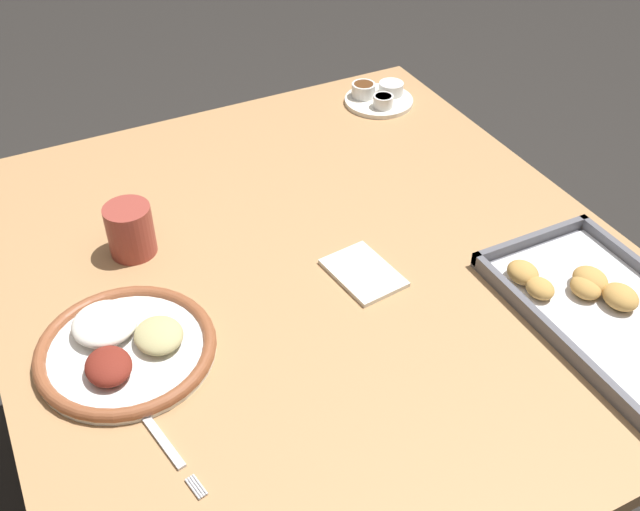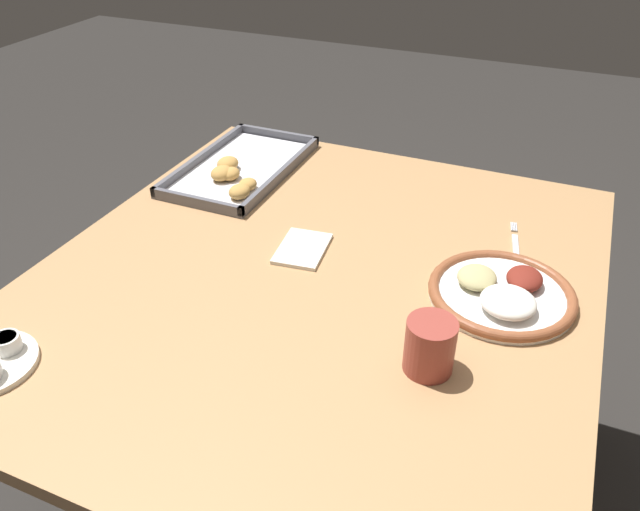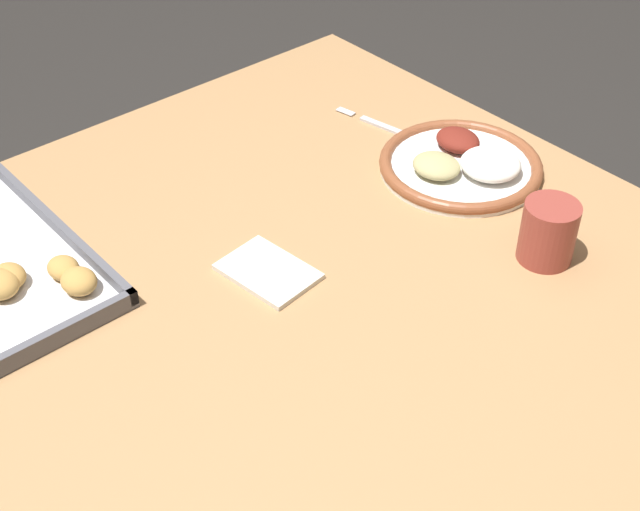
{
  "view_description": "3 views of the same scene",
  "coord_description": "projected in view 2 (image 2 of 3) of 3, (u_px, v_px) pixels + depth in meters",
  "views": [
    {
      "loc": [
        0.87,
        -0.43,
        1.53
      ],
      "look_at": [
        0.02,
        0.0,
        0.74
      ],
      "focal_mm": 42.0,
      "sensor_mm": 36.0,
      "label": 1
    },
    {
      "loc": [
        -0.9,
        -0.39,
        1.41
      ],
      "look_at": [
        0.02,
        0.0,
        0.74
      ],
      "focal_mm": 35.0,
      "sensor_mm": 36.0,
      "label": 2
    },
    {
      "loc": [
        -0.71,
        0.63,
        1.53
      ],
      "look_at": [
        0.02,
        0.0,
        0.74
      ],
      "focal_mm": 50.0,
      "sensor_mm": 36.0,
      "label": 3
    }
  ],
  "objects": [
    {
      "name": "ground_plane",
      "position": [
        317.0,
        499.0,
        1.6
      ],
      "size": [
        8.0,
        8.0,
        0.0
      ],
      "primitive_type": "plane",
      "color": "#282623"
    },
    {
      "name": "dining_table",
      "position": [
        316.0,
        310.0,
        1.26
      ],
      "size": [
        1.16,
        1.04,
        0.71
      ],
      "color": "#AD7F51",
      "rests_on": "ground_plane"
    },
    {
      "name": "dinner_plate",
      "position": [
        502.0,
        293.0,
        1.13
      ],
      "size": [
        0.27,
        0.27,
        0.05
      ],
      "color": "white",
      "rests_on": "dining_table"
    },
    {
      "name": "fork",
      "position": [
        516.0,
        248.0,
        1.27
      ],
      "size": [
        0.19,
        0.05,
        0.0
      ],
      "rotation": [
        0.0,
        0.0,
        0.19
      ],
      "color": "silver",
      "rests_on": "dining_table"
    },
    {
      "name": "baking_tray",
      "position": [
        239.0,
        170.0,
        1.55
      ],
      "size": [
        0.43,
        0.24,
        0.04
      ],
      "color": "#595960",
      "rests_on": "dining_table"
    },
    {
      "name": "drinking_cup",
      "position": [
        430.0,
        346.0,
        0.97
      ],
      "size": [
        0.08,
        0.08,
        0.09
      ],
      "color": "#993D33",
      "rests_on": "dining_table"
    },
    {
      "name": "napkin",
      "position": [
        303.0,
        249.0,
        1.27
      ],
      "size": [
        0.14,
        0.11,
        0.01
      ],
      "color": "silver",
      "rests_on": "dining_table"
    }
  ]
}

